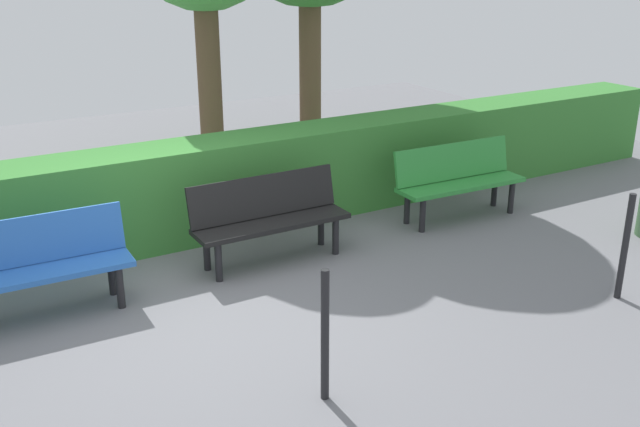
% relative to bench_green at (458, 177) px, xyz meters
% --- Properties ---
extents(ground_plane, '(16.72, 16.72, 0.00)m').
position_rel_bench_green_xyz_m(ground_plane, '(3.41, 0.70, -0.48)').
color(ground_plane, slate).
extents(bench_green, '(1.62, 0.52, 0.86)m').
position_rel_bench_green_xyz_m(bench_green, '(0.00, 0.00, 0.00)').
color(bench_green, '#2D8C38').
rests_on(bench_green, ground_plane).
extents(bench_black, '(1.60, 0.47, 0.86)m').
position_rel_bench_green_xyz_m(bench_black, '(2.47, 0.02, 0.00)').
color(bench_black, black).
rests_on(bench_black, ground_plane).
extents(bench_blue, '(1.58, 0.49, 0.86)m').
position_rel_bench_green_xyz_m(bench_blue, '(4.71, 0.06, -0.00)').
color(bench_blue, blue).
rests_on(bench_blue, ground_plane).
extents(hedge_row, '(12.72, 0.69, 1.05)m').
position_rel_bench_green_xyz_m(hedge_row, '(2.34, -0.98, 0.04)').
color(hedge_row, '#387F33').
rests_on(hedge_row, ground_plane).
extents(railing_post_near, '(0.06, 0.06, 1.00)m').
position_rel_bench_green_xyz_m(railing_post_near, '(0.12, 2.40, 0.02)').
color(railing_post_near, black).
rests_on(railing_post_near, ground_plane).
extents(railing_post_mid, '(0.06, 0.06, 1.00)m').
position_rel_bench_green_xyz_m(railing_post_mid, '(3.23, 2.40, 0.02)').
color(railing_post_mid, black).
rests_on(railing_post_mid, ground_plane).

